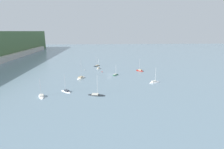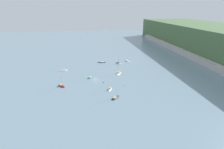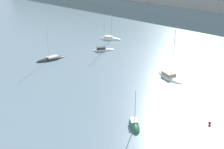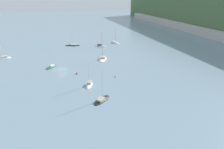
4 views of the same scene
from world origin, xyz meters
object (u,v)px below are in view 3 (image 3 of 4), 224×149
Objects in this scene: mooring_buoy_1 at (210,123)px; sailboat_8 at (134,126)px; sailboat_6 at (110,39)px; sailboat_1 at (170,77)px; sailboat_4 at (51,59)px; sailboat_2 at (103,50)px.

sailboat_8 is at bearing -138.08° from mooring_buoy_1.
sailboat_6 is at bearing 149.03° from mooring_buoy_1.
sailboat_1 reaches higher than sailboat_8.
mooring_buoy_1 is (49.16, -3.42, 0.23)m from sailboat_4.
sailboat_6 is (-32.47, 15.29, -0.05)m from sailboat_1.
sailboat_8 is (6.14, -23.41, -0.07)m from sailboat_1.
sailboat_1 is 27.06m from sailboat_2.
sailboat_8 is (32.75, -28.31, -0.06)m from sailboat_2.
sailboat_4 reaches higher than sailboat_6.
sailboat_2 is at bearing -176.92° from sailboat_8.
sailboat_4 reaches higher than sailboat_8.
sailboat_6 is (-5.86, 10.40, -0.04)m from sailboat_2.
sailboat_2 is 14.53× the size of mooring_buoy_1.
mooring_buoy_1 is (16.51, -14.10, 0.17)m from sailboat_1.
sailboat_1 is at bearing -58.95° from sailboat_2.
sailboat_2 reaches higher than sailboat_8.
sailboat_4 is at bearing -138.42° from sailboat_1.
sailboat_2 reaches higher than mooring_buoy_1.
mooring_buoy_1 is at bearing -54.76° from sailboat_6.
sailboat_6 is at bearing 178.85° from sailboat_8.
sailboat_1 is 34.36m from sailboat_4.
sailboat_8 is 13.94m from mooring_buoy_1.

